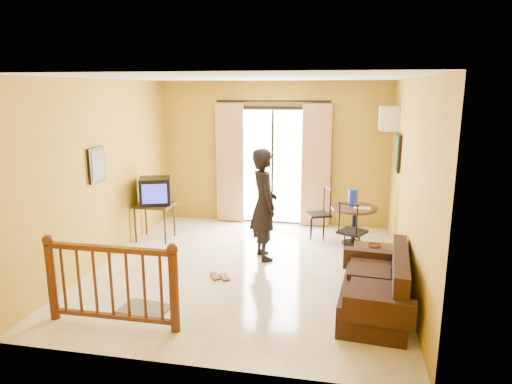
% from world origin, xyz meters
% --- Properties ---
extents(ground, '(5.00, 5.00, 0.00)m').
position_xyz_m(ground, '(0.00, 0.00, 0.00)').
color(ground, beige).
rests_on(ground, ground).
extents(room_shell, '(5.00, 5.00, 5.00)m').
position_xyz_m(room_shell, '(0.00, 0.00, 1.70)').
color(room_shell, white).
rests_on(room_shell, ground).
extents(balcony_door, '(2.25, 0.14, 2.46)m').
position_xyz_m(balcony_door, '(0.00, 2.43, 1.19)').
color(balcony_door, black).
rests_on(balcony_door, ground).
extents(tv_table, '(0.66, 0.55, 0.66)m').
position_xyz_m(tv_table, '(-1.90, 1.05, 0.58)').
color(tv_table, black).
rests_on(tv_table, ground).
extents(television, '(0.66, 0.63, 0.47)m').
position_xyz_m(television, '(-1.87, 1.05, 0.90)').
color(television, black).
rests_on(television, tv_table).
extents(picture_left, '(0.05, 0.42, 0.52)m').
position_xyz_m(picture_left, '(-2.22, -0.20, 1.55)').
color(picture_left, black).
rests_on(picture_left, room_shell).
extents(dining_table, '(0.80, 0.80, 0.67)m').
position_xyz_m(dining_table, '(1.59, 1.47, 0.52)').
color(dining_table, black).
rests_on(dining_table, ground).
extents(water_jug, '(0.16, 0.16, 0.30)m').
position_xyz_m(water_jug, '(1.55, 1.53, 0.82)').
color(water_jug, '#142BC2').
rests_on(water_jug, dining_table).
extents(serving_tray, '(0.29, 0.19, 0.02)m').
position_xyz_m(serving_tray, '(1.71, 1.37, 0.68)').
color(serving_tray, beige).
rests_on(serving_tray, dining_table).
extents(dining_chairs, '(1.13, 1.46, 0.95)m').
position_xyz_m(dining_chairs, '(1.25, 1.20, 0.00)').
color(dining_chairs, black).
rests_on(dining_chairs, ground).
extents(air_conditioner, '(0.31, 0.60, 0.40)m').
position_xyz_m(air_conditioner, '(2.09, 1.95, 2.15)').
color(air_conditioner, white).
rests_on(air_conditioner, room_shell).
extents(botanical_print, '(0.05, 0.50, 0.60)m').
position_xyz_m(botanical_print, '(2.22, 1.30, 1.65)').
color(botanical_print, black).
rests_on(botanical_print, room_shell).
extents(coffee_table, '(0.55, 0.99, 0.44)m').
position_xyz_m(coffee_table, '(1.85, -0.15, 0.29)').
color(coffee_table, black).
rests_on(coffee_table, ground).
extents(bowl, '(0.19, 0.19, 0.06)m').
position_xyz_m(bowl, '(1.85, 0.06, 0.47)').
color(bowl, '#502E1B').
rests_on(bowl, coffee_table).
extents(sofa, '(0.88, 1.68, 0.77)m').
position_xyz_m(sofa, '(1.85, -1.03, 0.29)').
color(sofa, black).
rests_on(sofa, ground).
extents(standing_person, '(0.67, 0.76, 1.76)m').
position_xyz_m(standing_person, '(0.17, 0.52, 0.88)').
color(standing_person, black).
rests_on(standing_person, ground).
extents(stair_balustrade, '(1.63, 0.13, 1.04)m').
position_xyz_m(stair_balustrade, '(-1.15, -1.90, 0.56)').
color(stair_balustrade, '#471E0F').
rests_on(stair_balustrade, ground).
extents(doormat, '(0.64, 0.47, 0.02)m').
position_xyz_m(doormat, '(-0.95, -1.49, 0.01)').
color(doormat, '#5F594C').
rests_on(doormat, ground).
extents(sandals, '(0.35, 0.27, 0.03)m').
position_xyz_m(sandals, '(-0.31, -0.38, 0.01)').
color(sandals, '#502E1B').
rests_on(sandals, ground).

